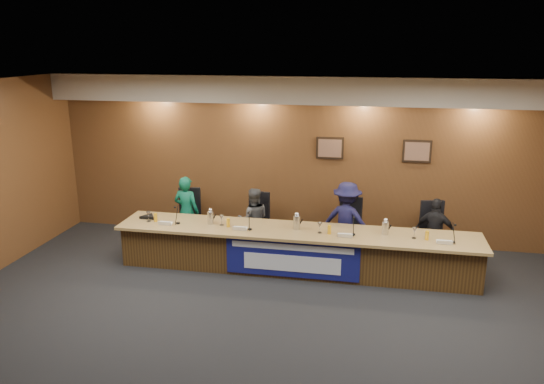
{
  "coord_description": "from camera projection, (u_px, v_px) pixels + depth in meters",
  "views": [
    {
      "loc": [
        1.22,
        -5.94,
        3.78
      ],
      "look_at": [
        -0.47,
        2.67,
        1.3
      ],
      "focal_mm": 35.0,
      "sensor_mm": 36.0,
      "label": 1
    }
  ],
  "objects": [
    {
      "name": "floor",
      "position": [
        268.0,
        345.0,
        6.87
      ],
      "size": [
        10.0,
        10.0,
        0.0
      ],
      "primitive_type": "plane",
      "color": "black",
      "rests_on": "ground"
    },
    {
      "name": "carafe_right",
      "position": [
        385.0,
        228.0,
        8.65
      ],
      "size": [
        0.11,
        0.11,
        0.22
      ],
      "primitive_type": "cylinder",
      "color": "silver",
      "rests_on": "dais_top"
    },
    {
      "name": "soffit",
      "position": [
        309.0,
        90.0,
        9.6
      ],
      "size": [
        10.0,
        0.5,
        0.5
      ],
      "primitive_type": "cube",
      "color": "beige",
      "rests_on": "wall_back"
    },
    {
      "name": "microphone_d",
      "position": [
        453.0,
        242.0,
        8.31
      ],
      "size": [
        0.07,
        0.07,
        0.02
      ],
      "primitive_type": "cylinder",
      "color": "black",
      "rests_on": "dais_top"
    },
    {
      "name": "nameplate_a",
      "position": [
        164.0,
        223.0,
        9.08
      ],
      "size": [
        0.24,
        0.08,
        0.1
      ],
      "primitive_type": "cube",
      "rotation": [
        0.31,
        0.0,
        0.0
      ],
      "color": "white",
      "rests_on": "dais_top"
    },
    {
      "name": "office_chair_a",
      "position": [
        189.0,
        220.0,
        10.19
      ],
      "size": [
        0.56,
        0.56,
        0.08
      ],
      "primitive_type": "cube",
      "rotation": [
        0.0,
        0.0,
        0.19
      ],
      "color": "black",
      "rests_on": "floor"
    },
    {
      "name": "wall_photo_right",
      "position": [
        417.0,
        151.0,
        9.74
      ],
      "size": [
        0.52,
        0.04,
        0.42
      ],
      "primitive_type": "cube",
      "color": "black",
      "rests_on": "wall_back"
    },
    {
      "name": "microphone_a",
      "position": [
        178.0,
        223.0,
        9.18
      ],
      "size": [
        0.07,
        0.07,
        0.02
      ],
      "primitive_type": "cylinder",
      "color": "black",
      "rests_on": "dais_top"
    },
    {
      "name": "microphone_b",
      "position": [
        250.0,
        229.0,
        8.89
      ],
      "size": [
        0.07,
        0.07,
        0.02
      ],
      "primitive_type": "cylinder",
      "color": "black",
      "rests_on": "dais_top"
    },
    {
      "name": "carafe_mid",
      "position": [
        297.0,
        222.0,
        8.88
      ],
      "size": [
        0.12,
        0.12,
        0.24
      ],
      "primitive_type": "cylinder",
      "color": "silver",
      "rests_on": "dais_top"
    },
    {
      "name": "carafe_left",
      "position": [
        211.0,
        218.0,
        9.14
      ],
      "size": [
        0.11,
        0.11,
        0.23
      ],
      "primitive_type": "cylinder",
      "color": "silver",
      "rests_on": "dais_top"
    },
    {
      "name": "banner_text_upper",
      "position": [
        292.0,
        248.0,
        8.57
      ],
      "size": [
        2.0,
        0.01,
        0.1
      ],
      "primitive_type": "cube",
      "color": "silver",
      "rests_on": "banner"
    },
    {
      "name": "office_chair_b",
      "position": [
        255.0,
        225.0,
        9.95
      ],
      "size": [
        0.57,
        0.57,
        0.08
      ],
      "primitive_type": "cube",
      "rotation": [
        0.0,
        0.0,
        -0.21
      ],
      "color": "black",
      "rests_on": "floor"
    },
    {
      "name": "dais_top",
      "position": [
        296.0,
        231.0,
        8.89
      ],
      "size": [
        6.1,
        0.95,
        0.05
      ],
      "primitive_type": "cube",
      "color": "olive",
      "rests_on": "dais_body"
    },
    {
      "name": "wall_back",
      "position": [
        309.0,
        160.0,
        10.21
      ],
      "size": [
        10.0,
        0.04,
        3.2
      ],
      "primitive_type": "cube",
      "color": "brown",
      "rests_on": "floor"
    },
    {
      "name": "juice_glass_c",
      "position": [
        329.0,
        230.0,
        8.67
      ],
      "size": [
        0.06,
        0.06,
        0.15
      ],
      "primitive_type": "cylinder",
      "color": "gold",
      "rests_on": "dais_top"
    },
    {
      "name": "ceiling",
      "position": [
        267.0,
        95.0,
        6.0
      ],
      "size": [
        10.0,
        8.0,
        0.04
      ],
      "primitive_type": "cube",
      "color": "silver",
      "rests_on": "wall_back"
    },
    {
      "name": "water_glass_b",
      "position": [
        222.0,
        220.0,
        9.08
      ],
      "size": [
        0.08,
        0.08,
        0.18
      ],
      "primitive_type": "cylinder",
      "color": "silver",
      "rests_on": "dais_top"
    },
    {
      "name": "nameplate_c",
      "position": [
        345.0,
        235.0,
        8.5
      ],
      "size": [
        0.24,
        0.08,
        0.1
      ],
      "primitive_type": "cube",
      "rotation": [
        0.31,
        0.0,
        0.0
      ],
      "color": "white",
      "rests_on": "dais_top"
    },
    {
      "name": "nameplate_d",
      "position": [
        445.0,
        242.0,
        8.21
      ],
      "size": [
        0.24,
        0.08,
        0.1
      ],
      "primitive_type": "cube",
      "rotation": [
        0.31,
        0.0,
        0.0
      ],
      "color": "white",
      "rests_on": "dais_top"
    },
    {
      "name": "microphone_c",
      "position": [
        353.0,
        234.0,
        8.64
      ],
      "size": [
        0.07,
        0.07,
        0.02
      ],
      "primitive_type": "cylinder",
      "color": "black",
      "rests_on": "dais_top"
    },
    {
      "name": "juice_glass_d",
      "position": [
        427.0,
        235.0,
        8.41
      ],
      "size": [
        0.06,
        0.06,
        0.15
      ],
      "primitive_type": "cylinder",
      "color": "gold",
      "rests_on": "dais_top"
    },
    {
      "name": "speakerphone",
      "position": [
        148.0,
        217.0,
        9.47
      ],
      "size": [
        0.32,
        0.32,
        0.05
      ],
      "primitive_type": "cylinder",
      "color": "black",
      "rests_on": "dais_top"
    },
    {
      "name": "water_glass_c",
      "position": [
        320.0,
        228.0,
        8.71
      ],
      "size": [
        0.08,
        0.08,
        0.18
      ],
      "primitive_type": "cylinder",
      "color": "silver",
      "rests_on": "dais_top"
    },
    {
      "name": "panelist_d",
      "position": [
        435.0,
        232.0,
        9.22
      ],
      "size": [
        0.76,
        0.48,
        1.2
      ],
      "primitive_type": "imported",
      "rotation": [
        0.0,
        0.0,
        2.86
      ],
      "color": "black",
      "rests_on": "floor"
    },
    {
      "name": "water_glass_a",
      "position": [
        149.0,
        217.0,
        9.28
      ],
      "size": [
        0.08,
        0.08,
        0.18
      ],
      "primitive_type": "cylinder",
      "color": "silver",
      "rests_on": "dais_top"
    },
    {
      "name": "office_chair_d",
      "position": [
        434.0,
        236.0,
        9.34
      ],
      "size": [
        0.57,
        0.57,
        0.08
      ],
      "primitive_type": "cube",
      "rotation": [
        0.0,
        0.0,
        0.21
      ],
      "color": "black",
      "rests_on": "floor"
    },
    {
      "name": "wall_photo_left",
      "position": [
        330.0,
        148.0,
        10.04
      ],
      "size": [
        0.52,
        0.04,
        0.42
      ],
      "primitive_type": "cube",
      "color": "black",
      "rests_on": "wall_back"
    },
    {
      "name": "banner_text_lower",
      "position": [
        292.0,
        264.0,
        8.65
      ],
      "size": [
        1.6,
        0.01,
        0.28
      ],
      "primitive_type": "cube",
      "color": "silver",
      "rests_on": "banner"
    },
    {
      "name": "office_chair_c",
      "position": [
        346.0,
        231.0,
        9.63
      ],
      "size": [
        0.58,
        0.58,
        0.08
      ],
      "primitive_type": "cube",
      "rotation": [
        0.0,
        0.0,
        -0.25
      ],
      "color": "black",
      "rests_on": "floor"
    },
    {
      "name": "juice_glass_b",
      "position": [
        228.0,
        223.0,
        9.0
      ],
      "size": [
        0.06,
        0.06,
        0.15
      ],
      "primitive_type": "cylinder",
      "color": "gold",
      "rests_on": "dais_top"
    },
    {
      "name": "banner",
      "position": [
        292.0,
        259.0,
        8.64
      ],
      "size": [
        2.2,
        0.02,
        0.65
      ],
      "primitive_type": "cube",
      "color": "navy",
      "rests_on": "dais_body"
    },
    {
      "name": "panelist_b",
      "position": [
        253.0,
        220.0,
        9.82
      ],
      "size": [
        0.69,
        0.6,
        1.22
      ],
      "primitive_type": "imported",
      "rotation": [
        0.0,
        0.0,
        3.41
      ],
      "color": "#454649",
      "rests_on": "floor"
    },
    {
      "name": "juice_glass_a",
      "position": [
        156.0,
        217.0,
        9.28
      ],
      "size": [
        0.06,
        0.06,
        0.15
      ],
      "primitive_type": "cylinder",
      "color": "gold",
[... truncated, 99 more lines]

